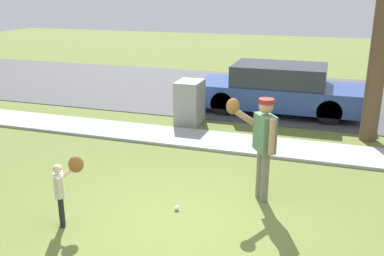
{
  "coord_description": "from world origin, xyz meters",
  "views": [
    {
      "loc": [
        1.88,
        -5.31,
        3.31
      ],
      "look_at": [
        -0.36,
        1.48,
        1.0
      ],
      "focal_mm": 40.37,
      "sensor_mm": 36.0,
      "label": 1
    }
  ],
  "objects_px": {
    "baseball": "(177,208)",
    "parked_wagon_blue": "(279,89)",
    "street_tree_near": "(384,16)",
    "utility_cabinet": "(190,102)",
    "person_child": "(65,183)",
    "person_adult": "(262,138)"
  },
  "relations": [
    {
      "from": "person_child",
      "to": "street_tree_near",
      "type": "xyz_separation_m",
      "value": [
        4.42,
        5.38,
        2.11
      ]
    },
    {
      "from": "person_adult",
      "to": "parked_wagon_blue",
      "type": "relative_size",
      "value": 0.38
    },
    {
      "from": "baseball",
      "to": "street_tree_near",
      "type": "bearing_deg",
      "value": 56.04
    },
    {
      "from": "baseball",
      "to": "street_tree_near",
      "type": "height_order",
      "value": "street_tree_near"
    },
    {
      "from": "utility_cabinet",
      "to": "street_tree_near",
      "type": "bearing_deg",
      "value": 0.68
    },
    {
      "from": "person_adult",
      "to": "utility_cabinet",
      "type": "height_order",
      "value": "person_adult"
    },
    {
      "from": "baseball",
      "to": "street_tree_near",
      "type": "distance_m",
      "value": 6.08
    },
    {
      "from": "person_adult",
      "to": "street_tree_near",
      "type": "distance_m",
      "value": 4.5
    },
    {
      "from": "person_child",
      "to": "parked_wagon_blue",
      "type": "height_order",
      "value": "parked_wagon_blue"
    },
    {
      "from": "person_adult",
      "to": "street_tree_near",
      "type": "relative_size",
      "value": 0.33
    },
    {
      "from": "person_child",
      "to": "parked_wagon_blue",
      "type": "relative_size",
      "value": 0.23
    },
    {
      "from": "person_child",
      "to": "utility_cabinet",
      "type": "xyz_separation_m",
      "value": [
        0.11,
        5.32,
        -0.11
      ]
    },
    {
      "from": "baseball",
      "to": "street_tree_near",
      "type": "xyz_separation_m",
      "value": [
        3.03,
        4.5,
        2.74
      ]
    },
    {
      "from": "parked_wagon_blue",
      "to": "person_child",
      "type": "bearing_deg",
      "value": -106.75
    },
    {
      "from": "person_child",
      "to": "baseball",
      "type": "relative_size",
      "value": 13.69
    },
    {
      "from": "person_adult",
      "to": "utility_cabinet",
      "type": "xyz_separation_m",
      "value": [
        -2.43,
        3.66,
        -0.51
      ]
    },
    {
      "from": "baseball",
      "to": "utility_cabinet",
      "type": "distance_m",
      "value": 4.66
    },
    {
      "from": "street_tree_near",
      "to": "parked_wagon_blue",
      "type": "relative_size",
      "value": 1.16
    },
    {
      "from": "baseball",
      "to": "parked_wagon_blue",
      "type": "bearing_deg",
      "value": 83.18
    },
    {
      "from": "person_adult",
      "to": "street_tree_near",
      "type": "bearing_deg",
      "value": -150.58
    },
    {
      "from": "baseball",
      "to": "parked_wagon_blue",
      "type": "xyz_separation_m",
      "value": [
        0.74,
        6.21,
        0.62
      ]
    },
    {
      "from": "person_adult",
      "to": "person_child",
      "type": "xyz_separation_m",
      "value": [
        -2.54,
        -1.67,
        -0.4
      ]
    }
  ]
}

